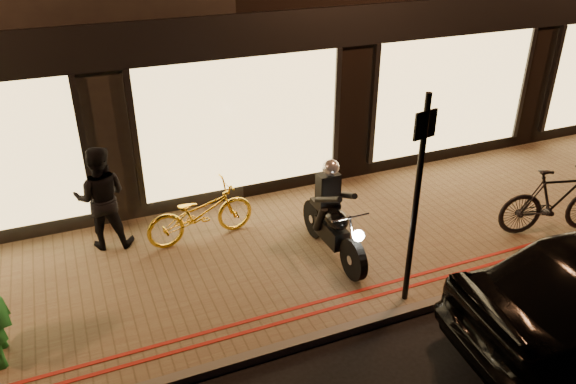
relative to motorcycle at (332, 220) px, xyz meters
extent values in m
plane|color=black|center=(-0.68, -1.67, -0.73)|extent=(90.00, 90.00, 0.00)
cube|color=#736247|center=(-0.68, 0.33, -0.67)|extent=(50.00, 4.00, 0.12)
cube|color=#59544C|center=(-0.68, -1.62, -0.67)|extent=(50.00, 0.14, 0.12)
cube|color=maroon|center=(-0.68, -1.22, -0.61)|extent=(50.00, 0.06, 0.01)
cube|color=maroon|center=(-0.68, -1.02, -0.61)|extent=(50.00, 0.06, 0.01)
cube|color=black|center=(-0.68, 2.28, 2.42)|extent=(48.00, 0.12, 0.70)
cube|color=#F4CD7A|center=(-0.68, 2.27, 0.88)|extent=(3.60, 0.06, 2.38)
cube|color=#F4CD7A|center=(3.82, 2.27, 0.88)|extent=(3.60, 0.06, 2.38)
cylinder|color=black|center=(0.01, -0.69, -0.29)|extent=(0.13, 0.64, 0.64)
cylinder|color=black|center=(-0.01, 0.61, -0.29)|extent=(0.13, 0.64, 0.64)
cylinder|color=silver|center=(0.01, -0.69, -0.29)|extent=(0.14, 0.14, 0.14)
cylinder|color=silver|center=(-0.01, 0.61, -0.29)|extent=(0.14, 0.14, 0.14)
cube|color=black|center=(0.00, 0.01, -0.21)|extent=(0.27, 0.70, 0.30)
ellipsoid|color=black|center=(0.00, -0.12, 0.09)|extent=(0.33, 0.51, 0.29)
cube|color=black|center=(-0.01, 0.31, 0.09)|extent=(0.23, 0.55, 0.09)
cylinder|color=silver|center=(0.01, -0.54, 0.34)|extent=(0.60, 0.04, 0.03)
cylinder|color=silver|center=(0.01, -0.64, 0.01)|extent=(0.05, 0.33, 0.71)
sphere|color=white|center=(0.01, -0.78, 0.17)|extent=(0.17, 0.17, 0.17)
cylinder|color=silver|center=(0.11, 0.46, -0.33)|extent=(0.08, 0.55, 0.07)
cube|color=black|center=(0.00, 0.18, 0.44)|extent=(0.34, 0.23, 0.55)
sphere|color=silver|center=(0.00, 0.12, 0.85)|extent=(0.26, 0.26, 0.26)
cylinder|color=black|center=(-0.16, -0.14, 0.47)|extent=(0.18, 0.61, 0.34)
cylinder|color=black|center=(0.16, -0.14, 0.47)|extent=(0.16, 0.61, 0.34)
cylinder|color=black|center=(-0.14, 0.14, -0.01)|extent=(0.20, 0.29, 0.46)
cylinder|color=black|center=(0.14, 0.14, -0.01)|extent=(0.19, 0.29, 0.46)
cylinder|color=black|center=(0.46, -1.41, 0.89)|extent=(0.09, 0.09, 3.00)
cube|color=black|center=(0.46, -1.41, 1.99)|extent=(0.35, 0.10, 0.35)
imported|color=yellow|center=(-1.77, 1.25, -0.14)|extent=(1.86, 0.80, 0.95)
imported|color=black|center=(3.72, -0.82, -0.03)|extent=(2.01, 1.04, 1.16)
imported|color=black|center=(-3.23, 1.65, 0.24)|extent=(0.96, 0.82, 1.71)
camera|label=1|loc=(-3.51, -6.62, 4.37)|focal=35.00mm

